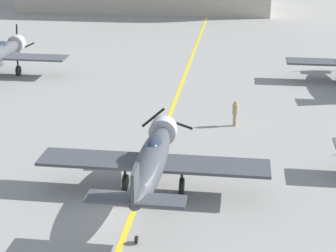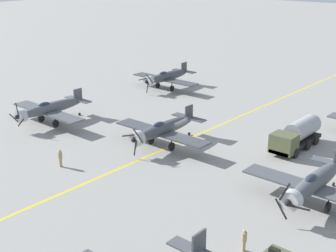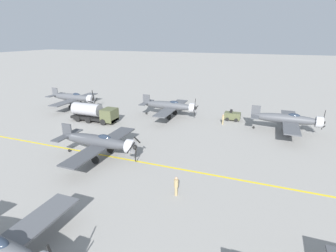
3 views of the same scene
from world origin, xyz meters
The scene contains 4 objects.
ground_plane centered at (0.00, 0.00, 0.00)m, with size 400.00×400.00×0.00m, color gray.
taxiway_stripe centered at (0.00, 0.00, 0.00)m, with size 0.30×160.00×0.01m, color yellow.
airplane_mid_center centered at (0.67, 2.46, 2.01)m, with size 12.00×9.98×3.65m.
ground_crew_inspecting centered at (4.71, 13.20, 1.00)m, with size 0.40×0.40×1.83m.
Camera 1 is at (4.90, -23.24, 13.91)m, focal length 60.00 mm.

